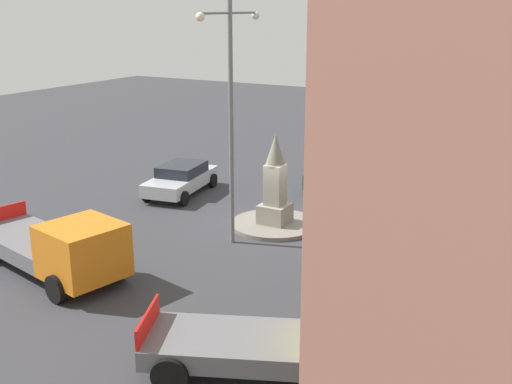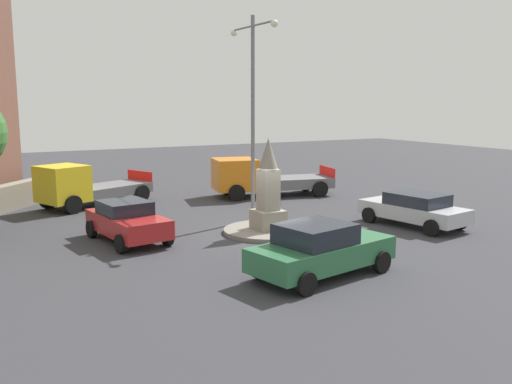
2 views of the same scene
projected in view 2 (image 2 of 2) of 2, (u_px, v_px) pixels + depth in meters
name	position (u px, v px, depth m)	size (l,w,h in m)	color
ground_plane	(268.00, 233.00, 21.50)	(80.00, 80.00, 0.00)	#38383D
traffic_island	(268.00, 231.00, 21.48)	(3.41, 3.41, 0.16)	gray
monument	(268.00, 190.00, 21.23)	(1.08, 1.08, 3.47)	gray
streetlamp	(253.00, 99.00, 22.88)	(3.69, 0.28, 8.36)	slate
car_green_passing	(320.00, 249.00, 16.08)	(2.75, 4.72, 1.57)	#2D6B42
car_red_waiting	(127.00, 221.00, 20.10)	(4.04, 2.37, 1.44)	#B22323
car_silver_parked_right	(414.00, 208.00, 22.51)	(4.55, 2.56, 1.36)	#B7BABF
truck_yellow_near_island	(83.00, 187.00, 26.47)	(3.94, 5.80, 2.08)	yellow
truck_orange_approaching	(259.00, 178.00, 29.49)	(3.48, 6.55, 2.03)	orange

